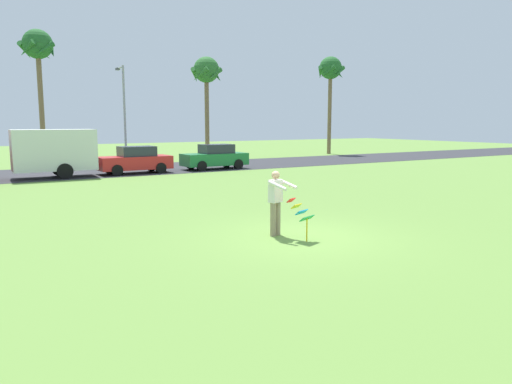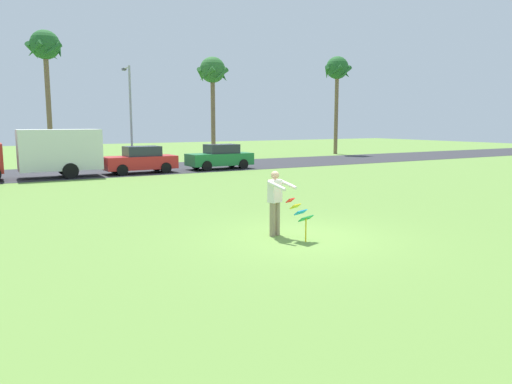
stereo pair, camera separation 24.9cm
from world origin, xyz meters
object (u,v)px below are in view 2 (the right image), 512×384
Objects in this scene: palm_tree_right_near at (45,51)px; palm_tree_centre_far at (213,74)px; parked_car_green at (220,157)px; person_kite_flyer at (275,200)px; palm_tree_far_left at (337,72)px; kite_held at (300,213)px; parked_car_red at (140,160)px; streetlight_pole at (130,108)px; parked_truck_red_cab at (44,152)px.

palm_tree_right_near is 1.16× the size of palm_tree_centre_far.
palm_tree_right_near is at bearing 171.07° from palm_tree_centre_far.
palm_tree_right_near is at bearing 129.08° from parked_car_green.
palm_tree_far_left is (23.30, 26.11, 6.72)m from person_kite_flyer.
kite_held is at bearing -110.74° from palm_tree_centre_far.
kite_held is 0.25× the size of parked_car_green.
parked_car_green is at bearing -0.00° from parked_car_red.
streetlight_pole reaches higher than kite_held.
streetlight_pole is (-3.79, 6.97, 3.22)m from parked_car_green.
person_kite_flyer is at bearing 107.20° from kite_held.
palm_tree_right_near reaches higher than palm_tree_centre_far.
palm_tree_centre_far is at bearing 31.93° from parked_truck_red_cab.
person_kite_flyer reaches higher than parked_car_green.
parked_car_red is at bearing -71.91° from palm_tree_right_near.
kite_held is 18.54m from parked_car_red.
palm_tree_far_left is at bearing 49.42° from kite_held.
parked_truck_red_cab is (-3.58, 17.69, 0.46)m from person_kite_flyer.
palm_tree_far_left is at bearing 17.40° from parked_truck_red_cab.
streetlight_pole is at bearing -175.89° from palm_tree_far_left.
palm_tree_centre_far is 0.91× the size of palm_tree_far_left.
person_kite_flyer is 0.21× the size of palm_tree_centre_far.
kite_held is 25.83m from streetlight_pole.
parked_truck_red_cab is 0.74× the size of palm_tree_far_left.
parked_truck_red_cab is at bearing -180.00° from parked_car_green.
parked_truck_red_cab reaches higher than kite_held.
palm_tree_centre_far is at bearing 14.01° from streetlight_pole.
kite_held is 29.86m from palm_tree_centre_far.
kite_held is at bearing -94.48° from parked_car_red.
parked_car_green is 0.46× the size of palm_tree_far_left.
streetlight_pole is at bearing 118.52° from parked_car_green.
person_kite_flyer is 0.26× the size of parked_truck_red_cab.
parked_car_green is (10.51, 0.00, -0.64)m from parked_truck_red_cab.
parked_truck_red_cab is at bearing -133.96° from streetlight_pole.
palm_tree_centre_far is 1.19× the size of streetlight_pole.
palm_tree_right_near reaches higher than parked_car_green.
palm_tree_far_left is (12.71, -0.41, 0.75)m from palm_tree_centre_far.
streetlight_pole is at bearing 46.04° from parked_truck_red_cab.
palm_tree_far_left is (26.88, 8.42, 6.26)m from parked_truck_red_cab.
streetlight_pole reaches higher than parked_car_green.
parked_car_red is (5.28, 0.00, -0.64)m from parked_truck_red_cab.
parked_car_green is at bearing -50.92° from palm_tree_right_near.
kite_held is 19.66m from parked_car_green.
parked_truck_red_cab is at bearing -99.25° from palm_tree_right_near.
kite_held is 30.26m from palm_tree_right_near.
streetlight_pole is at bearing -37.49° from palm_tree_right_near.
palm_tree_far_left is 1.31× the size of streetlight_pole.
parked_car_green is at bearing -61.48° from streetlight_pole.
palm_tree_far_left is (16.37, 8.42, 6.90)m from parked_car_green.
parked_car_red is 13.51m from palm_tree_right_near.
person_kite_flyer reaches higher than parked_car_red.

